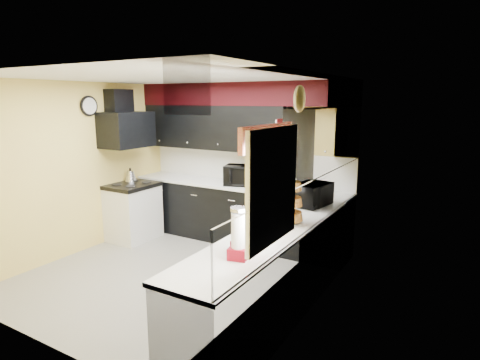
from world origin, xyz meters
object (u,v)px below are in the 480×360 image
at_px(toaster_oven, 242,175).
at_px(kettle, 130,176).
at_px(microwave, 312,194).
at_px(knife_block, 303,183).
at_px(utensil_crock, 276,184).

distance_m(toaster_oven, kettle, 1.89).
xyz_separation_m(microwave, knife_block, (-0.38, 0.65, -0.02)).
relative_size(microwave, kettle, 2.65).
relative_size(toaster_oven, knife_block, 2.10).
bearing_deg(utensil_crock, kettle, -166.22).
bearing_deg(toaster_oven, kettle, -179.38).
height_order(knife_block, kettle, knife_block).
xyz_separation_m(microwave, utensil_crock, (-0.79, 0.62, -0.07)).
relative_size(knife_block, kettle, 1.30).
relative_size(toaster_oven, microwave, 1.03).
bearing_deg(knife_block, kettle, -165.84).
bearing_deg(knife_block, utensil_crock, -173.36).
height_order(toaster_oven, utensil_crock, toaster_oven).
relative_size(toaster_oven, kettle, 2.73).
bearing_deg(microwave, knife_block, 39.41).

